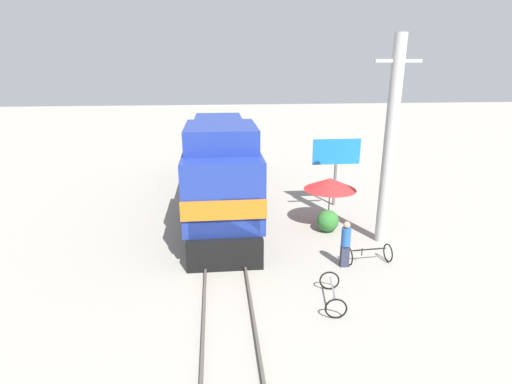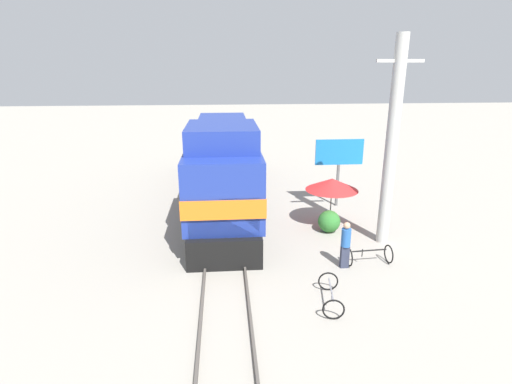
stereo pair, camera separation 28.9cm
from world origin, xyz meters
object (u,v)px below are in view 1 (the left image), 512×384
(utility_pole, at_px, (390,143))
(bicycle_spare, at_px, (332,293))
(billboard_sign, at_px, (336,155))
(person_bystander, at_px, (346,242))
(locomotive, at_px, (220,165))
(bicycle, at_px, (369,254))
(vendor_umbrella, at_px, (330,184))

(utility_pole, xyz_separation_m, bicycle_spare, (-3.36, -4.38, -3.81))
(billboard_sign, height_order, person_bystander, billboard_sign)
(utility_pole, relative_size, person_bystander, 4.65)
(locomotive, height_order, bicycle, locomotive)
(locomotive, xyz_separation_m, utility_pole, (6.61, -5.53, 2.06))
(locomotive, bearing_deg, billboard_sign, -9.19)
(bicycle, relative_size, bicycle_spare, 0.96)
(locomotive, relative_size, bicycle, 9.74)
(person_bystander, distance_m, bicycle, 1.16)
(billboard_sign, height_order, bicycle_spare, billboard_sign)
(vendor_umbrella, distance_m, billboard_sign, 2.93)
(locomotive, height_order, vendor_umbrella, locomotive)
(billboard_sign, bearing_deg, bicycle_spare, -106.61)
(vendor_umbrella, xyz_separation_m, billboard_sign, (1.04, 2.65, 0.70))
(person_bystander, xyz_separation_m, bicycle_spare, (-1.12, -2.29, -0.62))
(bicycle, bearing_deg, person_bystander, -84.32)
(person_bystander, bearing_deg, utility_pole, 42.98)
(vendor_umbrella, xyz_separation_m, person_bystander, (-0.51, -4.02, -1.01))
(utility_pole, xyz_separation_m, person_bystander, (-2.25, -2.09, -3.19))
(utility_pole, distance_m, bicycle, 4.44)
(utility_pole, xyz_separation_m, billboard_sign, (-0.69, 4.58, -1.48))
(utility_pole, bearing_deg, bicycle, -123.41)
(vendor_umbrella, relative_size, person_bystander, 1.34)
(bicycle, bearing_deg, billboard_sign, 170.93)
(vendor_umbrella, bearing_deg, billboard_sign, 68.55)
(vendor_umbrella, distance_m, person_bystander, 4.18)
(locomotive, bearing_deg, person_bystander, -60.25)
(billboard_sign, xyz_separation_m, bicycle, (-0.58, -6.51, -2.32))
(utility_pole, distance_m, person_bystander, 4.43)
(billboard_sign, bearing_deg, person_bystander, -103.13)
(bicycle_spare, bearing_deg, locomotive, 117.08)
(utility_pole, relative_size, vendor_umbrella, 3.46)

